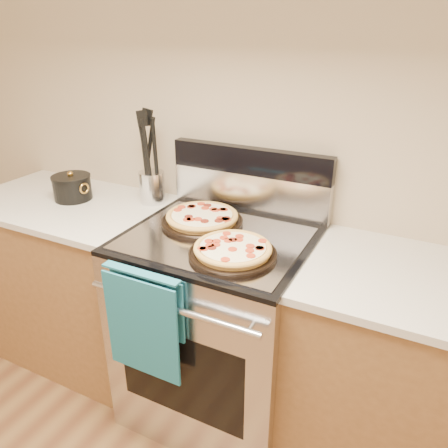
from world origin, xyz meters
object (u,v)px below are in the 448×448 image
at_px(pepperoni_pizza_front, 233,250).
at_px(saucepan, 72,188).
at_px(utensil_crock, 152,187).
at_px(pepperoni_pizza_back, 202,218).
at_px(range_body, 219,328).

bearing_deg(pepperoni_pizza_front, saucepan, 168.42).
xyz_separation_m(pepperoni_pizza_front, utensil_crock, (-0.61, 0.35, 0.04)).
bearing_deg(pepperoni_pizza_back, saucepan, -179.81).
relative_size(range_body, saucepan, 4.86).
height_order(range_body, pepperoni_pizza_back, pepperoni_pizza_back).
relative_size(pepperoni_pizza_back, saucepan, 1.89).
distance_m(pepperoni_pizza_back, utensil_crock, 0.39).
bearing_deg(utensil_crock, pepperoni_pizza_back, -21.87).
distance_m(range_body, pepperoni_pizza_back, 0.52).
height_order(pepperoni_pizza_back, saucepan, saucepan).
bearing_deg(pepperoni_pizza_front, pepperoni_pizza_back, 140.14).
distance_m(pepperoni_pizza_back, pepperoni_pizza_front, 0.32).
height_order(pepperoni_pizza_front, utensil_crock, utensil_crock).
height_order(range_body, saucepan, saucepan).
bearing_deg(range_body, saucepan, 175.53).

